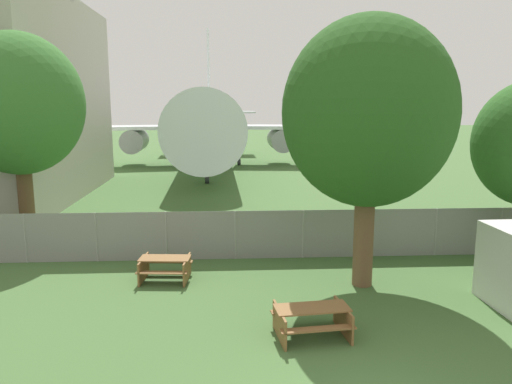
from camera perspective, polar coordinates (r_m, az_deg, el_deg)
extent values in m
cylinder|color=gray|center=(20.04, -24.87, -4.82)|extent=(0.07, 0.07, 1.83)
cylinder|color=gray|center=(19.25, -17.78, -4.94)|extent=(0.07, 0.07, 1.83)
cylinder|color=gray|center=(18.78, -10.21, -4.98)|extent=(0.07, 0.07, 1.83)
cylinder|color=gray|center=(18.64, -2.39, -4.94)|extent=(0.07, 0.07, 1.83)
cylinder|color=gray|center=(18.85, 5.40, -4.80)|extent=(0.07, 0.07, 1.83)
cylinder|color=gray|center=(19.39, 12.88, -4.59)|extent=(0.07, 0.07, 1.83)
cylinder|color=gray|center=(20.25, 19.83, -4.32)|extent=(0.07, 0.07, 1.83)
cylinder|color=gray|center=(21.37, 26.14, -4.03)|extent=(0.07, 0.07, 1.83)
cube|color=gray|center=(18.85, 5.40, -4.80)|extent=(56.00, 0.01, 1.83)
cylinder|color=white|center=(45.05, -5.53, 8.17)|extent=(5.39, 28.21, 4.71)
cone|color=white|center=(28.66, -5.96, 7.04)|extent=(4.82, 4.82, 4.71)
cone|color=white|center=(62.03, -5.33, 8.71)|extent=(4.38, 5.99, 4.24)
cube|color=white|center=(47.17, 5.19, 7.41)|extent=(13.02, 5.37, 0.30)
cylinder|color=#939399|center=(47.38, 2.81, 5.98)|extent=(2.22, 4.29, 2.12)
cube|color=white|center=(47.39, -16.13, 7.06)|extent=(13.12, 5.94, 0.30)
cylinder|color=#939399|center=(47.55, -13.70, 5.72)|extent=(2.22, 4.29, 2.12)
cube|color=white|center=(58.06, -5.47, 14.42)|extent=(0.34, 4.24, 7.06)
cube|color=white|center=(57.67, -5.38, 9.07)|extent=(10.45, 4.02, 0.20)
cylinder|color=#2D2D33|center=(36.21, -5.63, 2.45)|extent=(0.24, 0.24, 1.88)
cylinder|color=#2D2D33|center=(36.30, -5.61, 1.42)|extent=(0.31, 0.57, 0.56)
cylinder|color=#2D2D33|center=(46.72, -1.97, 4.23)|extent=(0.24, 0.24, 1.88)
cylinder|color=#2D2D33|center=(46.80, -1.96, 3.43)|extent=(0.31, 0.57, 0.56)
cylinder|color=#2D2D33|center=(46.80, -8.91, 4.12)|extent=(0.24, 0.24, 1.88)
cylinder|color=#2D2D33|center=(46.87, -8.89, 3.32)|extent=(0.31, 0.57, 0.56)
cube|color=brown|center=(12.81, 6.42, -13.03)|extent=(1.92, 0.96, 0.04)
cube|color=brown|center=(13.43, 5.72, -13.29)|extent=(1.87, 0.48, 0.04)
cube|color=brown|center=(12.45, 7.13, -15.28)|extent=(1.87, 0.48, 0.04)
cube|color=brown|center=(13.20, 9.94, -14.15)|extent=(0.21, 1.40, 0.74)
cube|color=brown|center=(12.78, 2.70, -14.86)|extent=(0.21, 1.40, 0.74)
cube|color=brown|center=(16.78, -10.37, -7.45)|extent=(1.70, 0.89, 0.04)
cube|color=brown|center=(17.40, -9.97, -7.84)|extent=(1.66, 0.41, 0.04)
cube|color=brown|center=(16.36, -10.73, -9.04)|extent=(1.66, 0.41, 0.04)
cube|color=brown|center=(16.77, -7.89, -8.72)|extent=(0.17, 1.40, 0.74)
cube|color=brown|center=(17.05, -12.73, -8.56)|extent=(0.17, 1.40, 0.74)
cylinder|color=brown|center=(23.81, -24.80, -0.60)|extent=(0.65, 0.65, 3.42)
ellipsoid|color=#38702D|center=(23.46, -25.53, 9.07)|extent=(5.42, 5.42, 5.96)
cylinder|color=brown|center=(16.20, 12.20, -4.89)|extent=(0.63, 0.63, 3.26)
ellipsoid|color=#28561E|center=(15.67, 12.73, 8.91)|extent=(5.27, 5.27, 5.79)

